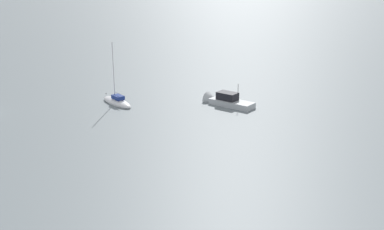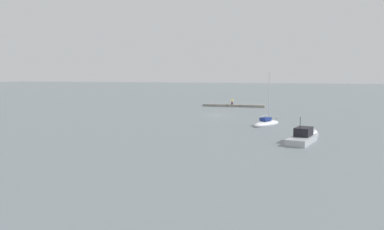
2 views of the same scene
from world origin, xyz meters
TOP-DOWN VIEW (x-y plane):
  - sailboat_white_mid at (-10.58, 13.04)m, footprint 4.40×6.34m
  - motorboat_grey_near at (-16.07, 26.05)m, footprint 3.74×7.23m

SIDE VIEW (x-z plane):
  - sailboat_white_mid at x=-10.58m, z-range -3.91..4.52m
  - motorboat_grey_near at x=-16.07m, z-range -1.53..2.35m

